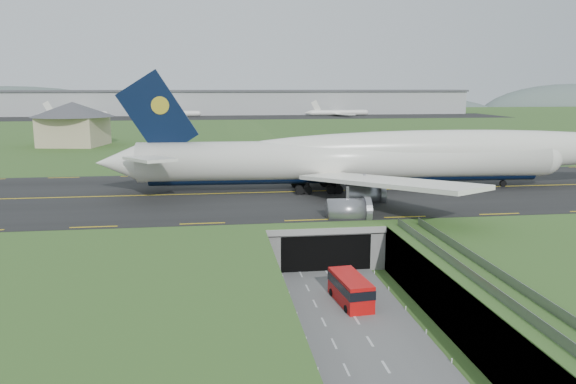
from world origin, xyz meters
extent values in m
plane|color=#355A24|center=(0.00, 0.00, 0.00)|extent=(900.00, 900.00, 0.00)
cube|color=gray|center=(0.00, 0.00, 3.00)|extent=(800.00, 800.00, 6.00)
cube|color=slate|center=(0.00, -7.50, 0.10)|extent=(12.00, 75.00, 0.20)
cube|color=black|center=(0.00, 33.00, 6.09)|extent=(800.00, 44.00, 0.18)
cube|color=gray|center=(0.00, 19.00, 5.50)|extent=(16.00, 22.00, 1.00)
cube|color=gray|center=(-7.00, 19.00, 3.00)|extent=(2.00, 22.00, 6.00)
cube|color=gray|center=(7.00, 19.00, 3.00)|extent=(2.00, 22.00, 6.00)
cube|color=black|center=(0.00, 14.00, 2.50)|extent=(12.00, 12.00, 5.00)
cube|color=#A8A8A3|center=(0.00, 7.95, 5.60)|extent=(17.00, 0.50, 0.80)
cube|color=#A8A8A3|center=(11.00, -18.50, 5.80)|extent=(3.00, 53.00, 0.50)
cube|color=gray|center=(9.60, -18.50, 6.55)|extent=(0.06, 53.00, 1.00)
cube|color=gray|center=(12.40, -18.50, 6.55)|extent=(0.06, 53.00, 1.00)
cylinder|color=#A8A8A3|center=(11.00, -16.00, 2.80)|extent=(0.90, 0.90, 5.60)
cylinder|color=#A8A8A3|center=(11.00, -4.00, 2.80)|extent=(0.90, 0.90, 5.60)
cylinder|color=white|center=(8.87, 33.68, 11.47)|extent=(72.17, 9.45, 6.77)
sphere|color=white|center=(44.82, 32.34, 11.47)|extent=(6.88, 6.88, 6.64)
cone|color=white|center=(-30.26, 35.14, 11.47)|extent=(7.64, 6.71, 6.43)
ellipsoid|color=white|center=(28.28, 32.95, 13.00)|extent=(82.61, 9.30, 7.11)
ellipsoid|color=black|center=(43.77, 32.38, 12.32)|extent=(4.85, 3.14, 2.37)
cylinder|color=black|center=(8.87, 33.68, 8.83)|extent=(68.43, 5.39, 2.84)
cube|color=white|center=(11.61, 50.52, 10.41)|extent=(23.14, 30.80, 2.85)
cube|color=white|center=(-23.62, 42.83, 13.06)|extent=(9.97, 12.47, 1.08)
cube|color=white|center=(10.35, 16.68, 10.41)|extent=(21.37, 31.50, 2.85)
cube|color=white|center=(-24.21, 26.97, 13.06)|extent=(9.37, 12.56, 1.08)
cube|color=black|center=(-23.39, 34.88, 19.41)|extent=(13.48, 1.14, 14.98)
cylinder|color=yellow|center=(-22.86, 34.86, 21.00)|extent=(2.99, 0.85, 2.96)
cylinder|color=slate|center=(10.01, 43.70, 7.13)|extent=(5.63, 3.69, 3.49)
cylinder|color=slate|center=(5.42, 54.99, 7.13)|extent=(5.63, 3.69, 3.49)
cylinder|color=slate|center=(9.26, 23.60, 7.13)|extent=(5.63, 3.69, 3.49)
cylinder|color=slate|center=(3.85, 12.68, 7.13)|extent=(5.63, 3.69, 3.49)
cylinder|color=black|center=(37.63, 32.61, 6.76)|extent=(1.18, 0.57, 1.16)
cube|color=black|center=(4.11, 33.86, 6.92)|extent=(6.62, 7.64, 1.48)
cube|color=red|center=(0.50, -3.18, 1.73)|extent=(3.65, 7.91, 3.06)
cube|color=black|center=(0.50, -3.18, 2.34)|extent=(3.72, 8.02, 1.02)
cube|color=black|center=(0.50, -3.18, 0.46)|extent=(3.40, 7.39, 0.51)
cylinder|color=black|center=(-0.55, -5.86, 0.56)|extent=(0.45, 0.95, 0.92)
cylinder|color=black|center=(-1.09, -0.78, 0.56)|extent=(0.45, 0.95, 0.92)
cylinder|color=black|center=(2.09, -5.58, 0.56)|extent=(0.45, 0.95, 0.92)
cylinder|color=black|center=(1.55, -0.50, 0.56)|extent=(0.45, 0.95, 0.92)
cube|color=#C9B591|center=(-56.30, 117.64, 10.47)|extent=(19.61, 19.61, 8.95)
cone|color=#4C4C51|center=(-56.30, 117.64, 17.19)|extent=(28.76, 28.76, 4.47)
cube|color=#B2B2B2|center=(0.00, 300.00, 13.50)|extent=(300.00, 22.00, 15.00)
cube|color=#4C4C51|center=(0.00, 300.00, 21.00)|extent=(302.00, 24.00, 1.20)
cube|color=black|center=(0.00, 270.00, 6.14)|extent=(320.00, 50.00, 0.08)
cylinder|color=white|center=(-92.17, 275.00, 8.18)|extent=(34.00, 3.20, 3.20)
cylinder|color=white|center=(-39.23, 275.00, 8.18)|extent=(34.00, 3.20, 3.20)
cylinder|color=white|center=(62.02, 275.00, 8.18)|extent=(34.00, 3.20, 3.20)
ellipsoid|color=slate|center=(-180.00, 430.00, -4.00)|extent=(220.00, 77.00, 56.00)
ellipsoid|color=slate|center=(120.00, 430.00, -4.00)|extent=(260.00, 91.00, 44.00)
ellipsoid|color=slate|center=(320.00, 430.00, -4.00)|extent=(180.00, 63.00, 60.00)
camera|label=1|loc=(-14.43, -61.38, 24.20)|focal=35.00mm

